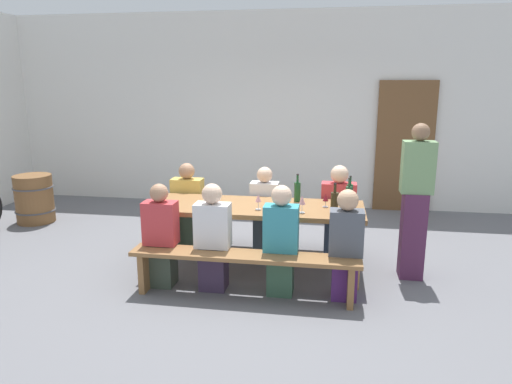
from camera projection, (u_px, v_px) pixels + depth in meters
The scene contains 23 objects.
ground_plane at pixel (256, 269), 5.28m from camera, with size 24.00×24.00×0.00m, color slate.
back_wall at pixel (285, 111), 7.81m from camera, with size 14.00×0.20×3.20m, color silver.
wooden_door at pixel (405, 147), 7.49m from camera, with size 0.90×0.06×2.10m, color brown.
tasting_table at pixel (256, 212), 5.13m from camera, with size 2.34×0.82×0.75m.
bench_near at pixel (244, 262), 4.52m from camera, with size 2.24×0.30×0.45m.
bench_far at pixel (265, 221), 5.88m from camera, with size 2.24×0.30×0.45m.
wine_bottle_0 at pixel (349, 197), 4.95m from camera, with size 0.07×0.07×0.33m.
wine_bottle_1 at pixel (350, 195), 5.05m from camera, with size 0.06×0.06×0.33m.
wine_bottle_2 at pixel (335, 202), 4.76m from camera, with size 0.08×0.08×0.32m.
wine_bottle_3 at pixel (297, 191), 5.25m from camera, with size 0.07×0.07×0.31m.
wine_glass_0 at pixel (302, 201), 4.79m from camera, with size 0.07×0.07×0.18m.
wine_glass_1 at pixel (288, 198), 4.92m from camera, with size 0.07×0.07×0.16m.
wine_glass_2 at pixel (326, 198), 5.02m from camera, with size 0.06×0.06×0.14m.
wine_glass_3 at pixel (258, 199), 4.91m from camera, with size 0.06×0.06×0.16m.
seated_guest_near_0 at pixel (161, 238), 4.77m from camera, with size 0.34×0.24×1.08m.
seated_guest_near_1 at pixel (213, 239), 4.68m from camera, with size 0.35×0.24×1.10m.
seated_guest_near_2 at pixel (281, 243), 4.57m from camera, with size 0.34×0.24×1.11m.
seated_guest_near_3 at pixel (346, 247), 4.47m from camera, with size 0.32×0.24×1.09m.
seated_guest_far_0 at pixel (188, 209), 5.85m from camera, with size 0.39×0.24×1.10m.
seated_guest_far_1 at pixel (265, 213), 5.70m from camera, with size 0.34×0.24×1.08m.
seated_guest_far_2 at pixel (338, 214), 5.55m from camera, with size 0.41×0.24×1.12m.
standing_host at pixel (415, 205), 4.90m from camera, with size 0.33×0.24×1.66m.
wine_barrel at pixel (34, 199), 7.00m from camera, with size 0.58×0.58×0.72m.
Camera 1 is at (0.80, -4.87, 2.06)m, focal length 32.71 mm.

